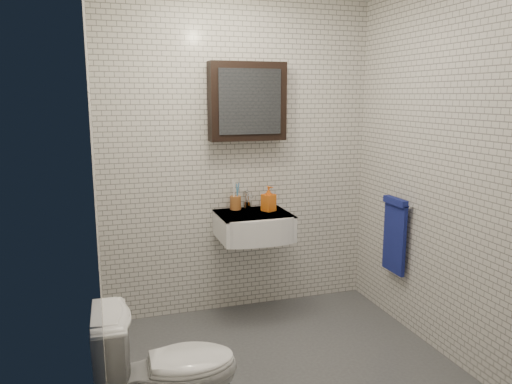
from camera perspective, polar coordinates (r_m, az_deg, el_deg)
ground at (r=3.48m, az=2.96°, el=-19.06°), size 2.20×2.00×0.01m
room_shell at (r=3.03m, az=3.24°, el=5.65°), size 2.22×2.02×2.51m
washbasin at (r=3.85m, az=-0.11°, el=-3.91°), size 0.55×0.50×0.20m
faucet at (r=4.00m, az=-0.96°, el=-0.99°), size 0.06×0.20×0.15m
mirror_cabinet at (r=3.91m, az=-0.99°, el=10.29°), size 0.60×0.15×0.60m
towel_rail at (r=3.95m, az=15.58°, el=-4.44°), size 0.09×0.30×0.58m
toothbrush_cup at (r=3.98m, az=-2.36°, el=-1.16°), size 0.11×0.11×0.24m
soap_bottle at (r=3.92m, az=1.45°, el=-0.76°), size 0.12×0.12×0.20m
toilet at (r=2.75m, az=-10.03°, el=-19.45°), size 0.72×0.43×0.73m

